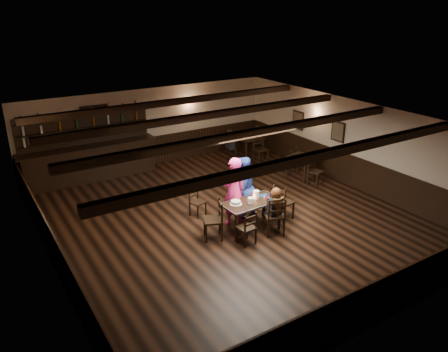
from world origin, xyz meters
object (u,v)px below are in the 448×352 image
dining_table (251,205)px  man_blue (242,187)px  chair_near_left (248,226)px  cake (236,203)px  woman_pink (234,191)px  chair_near_right (275,214)px  bar_counter (90,158)px

dining_table → man_blue: 0.74m
chair_near_left → cake: 0.78m
chair_near_left → woman_pink: bearing=74.7°
chair_near_left → cake: size_ratio=2.81×
chair_near_left → man_blue: 1.56m
chair_near_right → bar_counter: size_ratio=0.23×
dining_table → woman_pink: bearing=116.6°
dining_table → cake: size_ratio=5.10×
man_blue → woman_pink: bearing=20.4°
dining_table → chair_near_right: 0.69m
bar_counter → man_blue: bearing=-61.1°
man_blue → cake: bearing=37.0°
woman_pink → bar_counter: (-2.24, 5.08, -0.19)m
woman_pink → cake: bearing=65.8°
dining_table → bar_counter: size_ratio=0.35×
woman_pink → man_blue: size_ratio=1.09×
dining_table → man_blue: (0.21, 0.69, 0.17)m
chair_near_right → cake: bearing=135.8°
man_blue → chair_near_right: bearing=86.1°
cake → bar_counter: 5.84m
chair_near_right → man_blue: bearing=93.9°
chair_near_right → woman_pink: 1.24m
man_blue → cake: (-0.62, -0.62, -0.05)m
man_blue → chair_near_left: bearing=53.3°
chair_near_left → chair_near_right: (0.82, 0.02, 0.10)m
chair_near_right → man_blue: man_blue is taller
woman_pink → dining_table: bearing=118.5°
woman_pink → bar_counter: bar_counter is taller
cake → bar_counter: size_ratio=0.07×
woman_pink → cake: (-0.19, -0.38, -0.12)m
chair_near_right → woman_pink: (-0.52, 1.08, 0.32)m
dining_table → man_blue: bearing=73.4°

